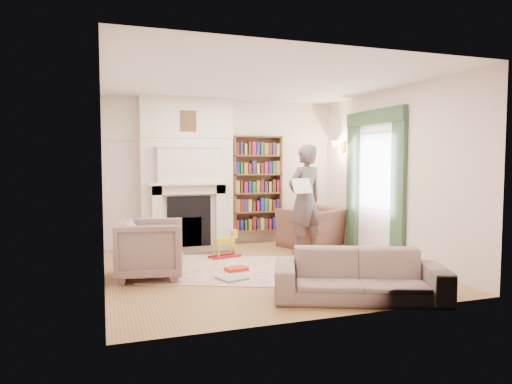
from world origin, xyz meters
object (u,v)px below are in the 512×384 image
object	(u,v)px
man_reading	(305,200)
paraffin_heater	(161,236)
armchair_left	(151,249)
coffee_table	(359,266)
armchair_reading	(313,227)
rocking_horse	(225,244)
bookcase	(257,184)
sofa	(359,275)

from	to	relation	value
man_reading	paraffin_heater	bearing A→B (deg)	-37.11
armchair_left	coffee_table	world-z (taller)	armchair_left
armchair_reading	man_reading	world-z (taller)	man_reading
man_reading	coffee_table	bearing A→B (deg)	72.35
coffee_table	rocking_horse	world-z (taller)	rocking_horse
bookcase	armchair_left	world-z (taller)	bookcase
bookcase	coffee_table	world-z (taller)	bookcase
armchair_reading	coffee_table	world-z (taller)	armchair_reading
man_reading	armchair_left	bearing A→B (deg)	2.33
coffee_table	bookcase	bearing A→B (deg)	95.14
coffee_table	paraffin_heater	world-z (taller)	paraffin_heater
armchair_left	paraffin_heater	world-z (taller)	armchair_left
sofa	coffee_table	distance (m)	0.76
bookcase	rocking_horse	world-z (taller)	bookcase
bookcase	coffee_table	xyz separation A→B (m)	(0.34, -3.27, -0.95)
armchair_left	rocking_horse	size ratio (longest dim) A/B	1.67
coffee_table	armchair_reading	bearing A→B (deg)	76.94
bookcase	man_reading	xyz separation A→B (m)	(0.45, -1.29, -0.22)
man_reading	paraffin_heater	xyz separation A→B (m)	(-2.37, 0.99, -0.68)
sofa	paraffin_heater	bearing A→B (deg)	139.74
sofa	bookcase	bearing A→B (deg)	111.61
sofa	rocking_horse	world-z (taller)	sofa
sofa	rocking_horse	distance (m)	2.86
armchair_reading	sofa	bearing A→B (deg)	46.28
bookcase	armchair_left	distance (m)	3.20
bookcase	rocking_horse	size ratio (longest dim) A/B	3.46
armchair_left	armchair_reading	bearing A→B (deg)	-56.02
bookcase	coffee_table	distance (m)	3.42
coffee_table	paraffin_heater	distance (m)	3.73
armchair_reading	coffee_table	size ratio (longest dim) A/B	1.60
rocking_horse	sofa	bearing A→B (deg)	-85.38
armchair_left	coffee_table	xyz separation A→B (m)	(2.61, -1.16, -0.18)
man_reading	paraffin_heater	distance (m)	2.66
bookcase	armchair_left	bearing A→B (deg)	-137.15
bookcase	armchair_left	xyz separation A→B (m)	(-2.28, -2.11, -0.77)
armchair_left	coffee_table	bearing A→B (deg)	-103.97
armchair_reading	man_reading	bearing A→B (deg)	25.93
coffee_table	rocking_horse	size ratio (longest dim) A/B	1.31
sofa	armchair_left	bearing A→B (deg)	163.43
armchair_left	man_reading	xyz separation A→B (m)	(2.73, 0.82, 0.55)
armchair_reading	sofa	distance (m)	3.36
armchair_reading	bookcase	bearing A→B (deg)	-64.75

